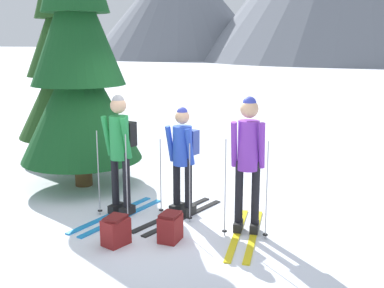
# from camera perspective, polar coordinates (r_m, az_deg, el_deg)

# --- Properties ---
(ground_plane) EXTENTS (400.00, 400.00, 0.00)m
(ground_plane) POSITION_cam_1_polar(r_m,az_deg,el_deg) (6.92, -1.79, -9.24)
(ground_plane) COLOR white
(skier_in_green) EXTENTS (0.62, 1.80, 1.80)m
(skier_in_green) POSITION_cam_1_polar(r_m,az_deg,el_deg) (6.95, -8.69, -0.47)
(skier_in_green) COLOR #1E84D1
(skier_in_green) RESTS_ON ground
(skier_in_blue) EXTENTS (0.75, 1.81, 1.62)m
(skier_in_blue) POSITION_cam_1_polar(r_m,az_deg,el_deg) (6.90, -1.11, -1.46)
(skier_in_blue) COLOR black
(skier_in_blue) RESTS_ON ground
(skier_in_purple) EXTENTS (0.61, 1.81, 1.85)m
(skier_in_purple) POSITION_cam_1_polar(r_m,az_deg,el_deg) (6.24, 6.78, -1.76)
(skier_in_purple) COLOR yellow
(skier_in_purple) RESTS_ON ground
(pine_tree_near) EXTENTS (2.12, 2.12, 5.11)m
(pine_tree_near) POSITION_cam_1_polar(r_m,az_deg,el_deg) (10.69, -15.21, 10.77)
(pine_tree_near) COLOR #51381E
(pine_tree_near) RESTS_ON ground
(pine_tree_mid) EXTENTS (2.11, 2.11, 5.10)m
(pine_tree_mid) POSITION_cam_1_polar(r_m,az_deg,el_deg) (8.40, -13.68, 10.53)
(pine_tree_mid) COLOR #51381E
(pine_tree_mid) RESTS_ON ground
(backpack_on_snow_front) EXTENTS (0.25, 0.33, 0.38)m
(backpack_on_snow_front) POSITION_cam_1_polar(r_m,az_deg,el_deg) (6.20, -2.65, -10.01)
(backpack_on_snow_front) COLOR maroon
(backpack_on_snow_front) RESTS_ON ground
(backpack_on_snow_beside) EXTENTS (0.32, 0.37, 0.38)m
(backpack_on_snow_beside) POSITION_cam_1_polar(r_m,az_deg,el_deg) (6.16, -9.20, -10.32)
(backpack_on_snow_beside) COLOR maroon
(backpack_on_snow_beside) RESTS_ON ground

